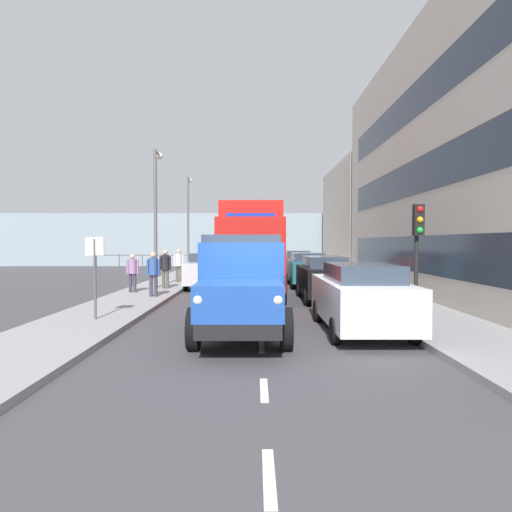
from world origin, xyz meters
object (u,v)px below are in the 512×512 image
object	(u,v)px
pedestrian_by_lamp	(153,270)
pedestrian_strolling	(179,263)
traffic_light_near	(418,235)
car_black_kerbside_1	(324,278)
lamp_post_promenade	(156,205)
lamp_post_far	(188,216)
car_teal_kerbside_2	(307,269)
lorry_cargo_red	(251,247)
street_sign	(95,263)
car_silver_oppositeside_0	(208,270)
truck_vintage_blue	(242,288)
car_red_kerbside_3	(297,264)
car_navy_oppositeside_1	(218,264)
car_white_kerbside_near	(360,296)
pedestrian_couple_a	(165,266)
pedestrian_in_dark_coat	(132,270)

from	to	relation	value
pedestrian_by_lamp	pedestrian_strolling	distance (m)	6.17
pedestrian_by_lamp	traffic_light_near	world-z (taller)	traffic_light_near
car_black_kerbside_1	lamp_post_promenade	size ratio (longest dim) A/B	0.67
pedestrian_strolling	lamp_post_far	bearing A→B (deg)	-84.80
car_teal_kerbside_2	lamp_post_promenade	xyz separation A→B (m)	(7.27, 1.87, 3.08)
lorry_cargo_red	street_sign	world-z (taller)	lorry_cargo_red
lorry_cargo_red	car_silver_oppositeside_0	distance (m)	3.94
truck_vintage_blue	pedestrian_by_lamp	size ratio (longest dim) A/B	3.27
car_red_kerbside_3	car_silver_oppositeside_0	distance (m)	7.90
car_teal_kerbside_2	car_navy_oppositeside_1	bearing A→B (deg)	-46.39
car_white_kerbside_near	pedestrian_by_lamp	bearing A→B (deg)	-42.35
car_red_kerbside_3	pedestrian_couple_a	size ratio (longest dim) A/B	2.16
street_sign	truck_vintage_blue	bearing A→B (deg)	158.65
traffic_light_near	street_sign	bearing A→B (deg)	4.42
pedestrian_couple_a	street_sign	distance (m)	8.02
pedestrian_couple_a	lamp_post_promenade	size ratio (longest dim) A/B	0.27
car_black_kerbside_1	pedestrian_in_dark_coat	xyz separation A→B (m)	(7.81, -1.55, 0.20)
car_navy_oppositeside_1	pedestrian_strolling	size ratio (longest dim) A/B	2.31
lamp_post_far	car_silver_oppositeside_0	bearing A→B (deg)	103.93
car_navy_oppositeside_1	pedestrian_couple_a	world-z (taller)	pedestrian_couple_a
pedestrian_in_dark_coat	pedestrian_couple_a	distance (m)	1.86
truck_vintage_blue	pedestrian_strolling	world-z (taller)	truck_vintage_blue
pedestrian_couple_a	street_sign	bearing A→B (deg)	88.00
car_black_kerbside_1	car_red_kerbside_3	xyz separation A→B (m)	(0.00, -10.96, -0.00)
truck_vintage_blue	car_teal_kerbside_2	world-z (taller)	truck_vintage_blue
car_black_kerbside_1	car_white_kerbside_near	bearing A→B (deg)	90.00
car_silver_oppositeside_0	pedestrian_couple_a	world-z (taller)	pedestrian_couple_a
car_white_kerbside_near	pedestrian_couple_a	distance (m)	11.24
lorry_cargo_red	lamp_post_far	world-z (taller)	lamp_post_far
car_teal_kerbside_2	traffic_light_near	world-z (taller)	traffic_light_near
car_black_kerbside_1	lamp_post_promenade	xyz separation A→B (m)	(7.27, -3.65, 3.08)
car_white_kerbside_near	car_teal_kerbside_2	world-z (taller)	same
truck_vintage_blue	lamp_post_promenade	size ratio (longest dim) A/B	0.88
car_black_kerbside_1	car_silver_oppositeside_0	size ratio (longest dim) A/B	0.93
pedestrian_by_lamp	car_silver_oppositeside_0	bearing A→B (deg)	-108.64
pedestrian_couple_a	car_white_kerbside_near	bearing A→B (deg)	126.86
traffic_light_near	pedestrian_strolling	bearing A→B (deg)	-50.20
pedestrian_strolling	lamp_post_promenade	world-z (taller)	lamp_post_promenade
pedestrian_in_dark_coat	pedestrian_strolling	size ratio (longest dim) A/B	0.92
pedestrian_by_lamp	lamp_post_promenade	bearing A→B (deg)	-79.34
car_teal_kerbside_2	pedestrian_by_lamp	xyz separation A→B (m)	(6.60, 5.42, 0.27)
lorry_cargo_red	traffic_light_near	world-z (taller)	lorry_cargo_red
truck_vintage_blue	car_teal_kerbside_2	distance (m)	12.40
car_teal_kerbside_2	pedestrian_strolling	distance (m)	6.74
pedestrian_strolling	street_sign	xyz separation A→B (m)	(0.33, 11.20, 0.50)
pedestrian_by_lamp	street_sign	bearing A→B (deg)	85.19
pedestrian_couple_a	pedestrian_strolling	xyz separation A→B (m)	(-0.06, -3.20, -0.01)
car_red_kerbside_3	traffic_light_near	xyz separation A→B (m)	(-2.06, 15.19, 1.58)
truck_vintage_blue	pedestrian_strolling	bearing A→B (deg)	-73.72
car_silver_oppositeside_0	car_red_kerbside_3	bearing A→B (deg)	-129.24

